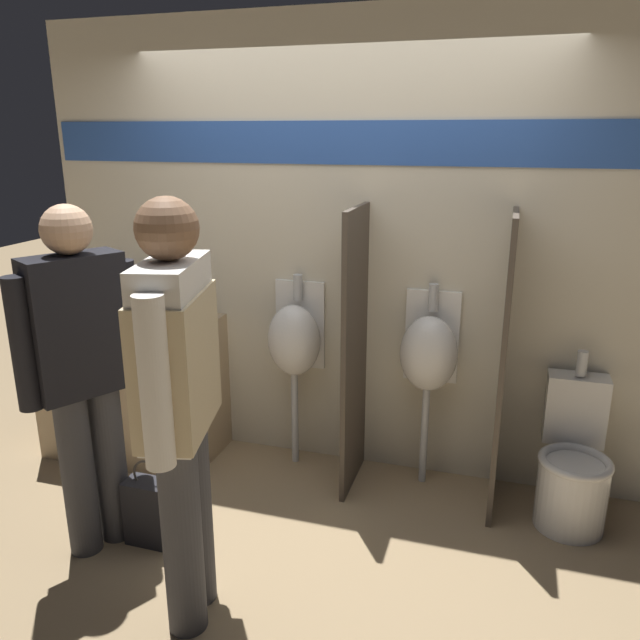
% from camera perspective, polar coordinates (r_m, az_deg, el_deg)
% --- Properties ---
extents(ground_plane, '(16.00, 16.00, 0.00)m').
position_cam_1_polar(ground_plane, '(3.72, -0.80, -16.42)').
color(ground_plane, '#997F5B').
extents(display_wall, '(3.79, 0.07, 2.70)m').
position_cam_1_polar(display_wall, '(3.75, 1.94, 6.38)').
color(display_wall, beige).
rests_on(display_wall, ground_plane).
extents(sink_counter, '(1.09, 0.59, 0.91)m').
position_cam_1_polar(sink_counter, '(4.26, -16.66, -5.79)').
color(sink_counter, tan).
rests_on(sink_counter, ground_plane).
extents(sink_basin, '(0.41, 0.41, 0.27)m').
position_cam_1_polar(sink_basin, '(4.11, -16.23, 1.13)').
color(sink_basin, white).
rests_on(sink_basin, sink_counter).
extents(cell_phone, '(0.07, 0.14, 0.01)m').
position_cam_1_polar(cell_phone, '(3.84, -14.10, -0.73)').
color(cell_phone, '#B7B7BC').
rests_on(cell_phone, sink_counter).
extents(divider_near_counter, '(0.03, 0.51, 1.66)m').
position_cam_1_polar(divider_near_counter, '(3.59, 3.16, -2.96)').
color(divider_near_counter, '#4C4238').
rests_on(divider_near_counter, ground_plane).
extents(divider_mid, '(0.03, 0.51, 1.66)m').
position_cam_1_polar(divider_mid, '(3.50, 16.32, -4.18)').
color(divider_mid, '#4C4238').
rests_on(divider_mid, ground_plane).
extents(urinal_near_counter, '(0.33, 0.26, 1.21)m').
position_cam_1_polar(urinal_near_counter, '(3.82, -2.33, -1.87)').
color(urinal_near_counter, silver).
rests_on(urinal_near_counter, ground_plane).
extents(urinal_far, '(0.33, 0.26, 1.21)m').
position_cam_1_polar(urinal_far, '(3.64, 9.92, -3.06)').
color(urinal_far, silver).
rests_on(urinal_far, ground_plane).
extents(toilet, '(0.38, 0.54, 0.91)m').
position_cam_1_polar(toilet, '(3.70, 22.10, -12.43)').
color(toilet, white).
rests_on(toilet, ground_plane).
extents(person_in_vest, '(0.33, 0.62, 1.82)m').
position_cam_1_polar(person_in_vest, '(2.55, -12.82, -6.33)').
color(person_in_vest, '#3D3D42').
rests_on(person_in_vest, ground_plane).
extents(person_with_lanyard, '(0.38, 0.54, 1.74)m').
position_cam_1_polar(person_with_lanyard, '(3.18, -20.87, -4.21)').
color(person_with_lanyard, '#3D3D42').
rests_on(person_with_lanyard, ground_plane).
extents(shopping_bag, '(0.25, 0.14, 0.47)m').
position_cam_1_polar(shopping_bag, '(3.45, -15.25, -16.50)').
color(shopping_bag, '#232328').
rests_on(shopping_bag, ground_plane).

